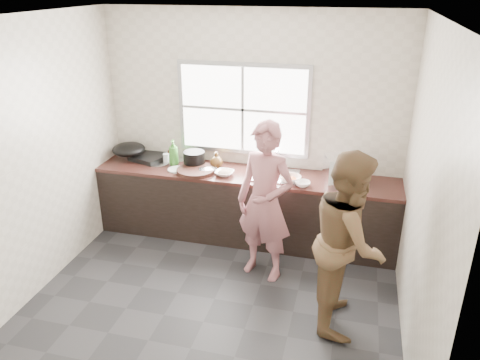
% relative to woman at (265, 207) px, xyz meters
% --- Properties ---
extents(floor, '(3.60, 3.20, 0.01)m').
position_rel_woman_xyz_m(floor, '(-0.39, -0.58, -0.81)').
color(floor, '#262628').
rests_on(floor, ground).
extents(ceiling, '(3.60, 3.20, 0.01)m').
position_rel_woman_xyz_m(ceiling, '(-0.39, -0.58, 1.90)').
color(ceiling, silver).
rests_on(ceiling, wall_back).
extents(wall_back, '(3.60, 0.01, 2.70)m').
position_rel_woman_xyz_m(wall_back, '(-0.39, 1.03, 0.55)').
color(wall_back, beige).
rests_on(wall_back, ground).
extents(wall_left, '(0.01, 3.20, 2.70)m').
position_rel_woman_xyz_m(wall_left, '(-2.19, -0.58, 0.55)').
color(wall_left, silver).
rests_on(wall_left, ground).
extents(wall_right, '(0.01, 3.20, 2.70)m').
position_rel_woman_xyz_m(wall_right, '(1.42, -0.58, 0.55)').
color(wall_right, beige).
rests_on(wall_right, ground).
extents(wall_front, '(3.60, 0.01, 2.70)m').
position_rel_woman_xyz_m(wall_front, '(-0.39, -2.18, 0.55)').
color(wall_front, beige).
rests_on(wall_front, ground).
extents(cabinet, '(3.60, 0.62, 0.82)m').
position_rel_woman_xyz_m(cabinet, '(-0.39, 0.71, -0.39)').
color(cabinet, black).
rests_on(cabinet, floor).
extents(countertop, '(3.60, 0.64, 0.04)m').
position_rel_woman_xyz_m(countertop, '(-0.39, 0.71, 0.04)').
color(countertop, '#351A15').
rests_on(countertop, cabinet).
extents(sink, '(0.55, 0.45, 0.02)m').
position_rel_woman_xyz_m(sink, '(-0.04, 0.71, 0.06)').
color(sink, silver).
rests_on(sink, countertop).
extents(faucet, '(0.02, 0.02, 0.30)m').
position_rel_woman_xyz_m(faucet, '(-0.04, 0.91, 0.21)').
color(faucet, silver).
rests_on(faucet, countertop).
extents(window_frame, '(1.60, 0.05, 1.10)m').
position_rel_woman_xyz_m(window_frame, '(-0.49, 1.01, 0.75)').
color(window_frame, '#9EA0A5').
rests_on(window_frame, wall_back).
extents(window_glazing, '(1.50, 0.01, 1.00)m').
position_rel_woman_xyz_m(window_glazing, '(-0.49, 0.99, 0.75)').
color(window_glazing, white).
rests_on(window_glazing, window_frame).
extents(woman, '(0.67, 0.54, 1.60)m').
position_rel_woman_xyz_m(woman, '(0.00, 0.00, 0.00)').
color(woman, '#AD676D').
rests_on(woman, floor).
extents(person_side, '(0.67, 0.84, 1.68)m').
position_rel_woman_xyz_m(person_side, '(0.87, -0.55, 0.04)').
color(person_side, brown).
rests_on(person_side, floor).
extents(cutting_board, '(0.59, 0.59, 0.05)m').
position_rel_woman_xyz_m(cutting_board, '(-0.96, 0.59, 0.08)').
color(cutting_board, black).
rests_on(cutting_board, countertop).
extents(cleaver, '(0.24, 0.18, 0.01)m').
position_rel_woman_xyz_m(cleaver, '(-0.82, 0.63, 0.10)').
color(cleaver, silver).
rests_on(cleaver, cutting_board).
extents(bowl_mince, '(0.23, 0.23, 0.05)m').
position_rel_woman_xyz_m(bowl_mince, '(-0.61, 0.59, 0.09)').
color(bowl_mince, white).
rests_on(bowl_mince, countertop).
extents(bowl_crabs, '(0.24, 0.24, 0.06)m').
position_rel_woman_xyz_m(bowl_crabs, '(0.17, 0.58, 0.09)').
color(bowl_crabs, white).
rests_on(bowl_crabs, countertop).
extents(bowl_held, '(0.27, 0.27, 0.07)m').
position_rel_woman_xyz_m(bowl_held, '(0.32, 0.50, 0.09)').
color(bowl_held, white).
rests_on(bowl_held, countertop).
extents(black_pot, '(0.32, 0.32, 0.19)m').
position_rel_woman_xyz_m(black_pot, '(-1.04, 0.77, 0.15)').
color(black_pot, black).
rests_on(black_pot, countertop).
extents(plate_food, '(0.27, 0.27, 0.02)m').
position_rel_woman_xyz_m(plate_food, '(-1.20, 0.60, 0.07)').
color(plate_food, silver).
rests_on(plate_food, countertop).
extents(bottle_green, '(0.13, 0.13, 0.32)m').
position_rel_woman_xyz_m(bottle_green, '(-1.30, 0.76, 0.22)').
color(bottle_green, '#347B28').
rests_on(bottle_green, countertop).
extents(bottle_brown_tall, '(0.08, 0.08, 0.17)m').
position_rel_woman_xyz_m(bottle_brown_tall, '(-1.39, 0.94, 0.14)').
color(bottle_brown_tall, '#431C10').
rests_on(bottle_brown_tall, countertop).
extents(bottle_brown_short, '(0.18, 0.18, 0.18)m').
position_rel_woman_xyz_m(bottle_brown_short, '(-0.77, 0.80, 0.15)').
color(bottle_brown_short, '#472D11').
rests_on(bottle_brown_short, countertop).
extents(glass_jar, '(0.09, 0.09, 0.11)m').
position_rel_woman_xyz_m(glass_jar, '(-1.43, 0.82, 0.11)').
color(glass_jar, silver).
rests_on(glass_jar, countertop).
extents(burner, '(0.49, 0.49, 0.06)m').
position_rel_woman_xyz_m(burner, '(-1.67, 0.86, 0.09)').
color(burner, black).
rests_on(burner, countertop).
extents(wok, '(0.44, 0.44, 0.15)m').
position_rel_woman_xyz_m(wok, '(-1.92, 0.79, 0.20)').
color(wok, black).
rests_on(wok, burner).
extents(dish_rack, '(0.50, 0.42, 0.32)m').
position_rel_woman_xyz_m(dish_rack, '(0.76, 0.69, 0.22)').
color(dish_rack, white).
rests_on(dish_rack, countertop).
extents(pot_lid_left, '(0.32, 0.32, 0.01)m').
position_rel_woman_xyz_m(pot_lid_left, '(-1.50, 0.74, 0.07)').
color(pot_lid_left, '#B2B6BA').
rests_on(pot_lid_left, countertop).
extents(pot_lid_right, '(0.31, 0.31, 0.01)m').
position_rel_woman_xyz_m(pot_lid_right, '(-1.33, 0.94, 0.07)').
color(pot_lid_right, '#B9BAC0').
rests_on(pot_lid_right, countertop).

